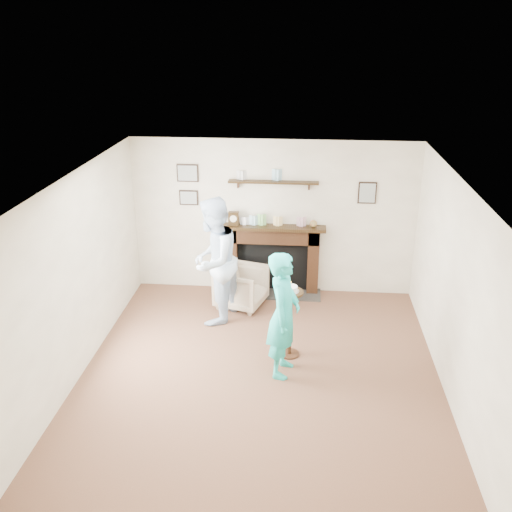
# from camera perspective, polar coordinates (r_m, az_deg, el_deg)

# --- Properties ---
(ground) EXTENTS (5.00, 5.00, 0.00)m
(ground) POSITION_cam_1_polar(r_m,az_deg,el_deg) (7.40, 0.42, -11.58)
(ground) COLOR brown
(ground) RESTS_ON ground
(room_shell) EXTENTS (4.54, 5.02, 2.52)m
(room_shell) POSITION_cam_1_polar(r_m,az_deg,el_deg) (7.28, 0.88, 2.18)
(room_shell) COLOR beige
(room_shell) RESTS_ON ground
(armchair) EXTENTS (0.87, 0.86, 0.64)m
(armchair) POSITION_cam_1_polar(r_m,az_deg,el_deg) (9.02, -1.43, -4.93)
(armchair) COLOR tan
(armchair) RESTS_ON ground
(man) EXTENTS (0.91, 1.06, 1.88)m
(man) POSITION_cam_1_polar(r_m,az_deg,el_deg) (8.64, -4.10, -6.29)
(man) COLOR silver
(man) RESTS_ON ground
(woman) EXTENTS (0.48, 0.65, 1.63)m
(woman) POSITION_cam_1_polar(r_m,az_deg,el_deg) (7.43, 2.65, -11.43)
(woman) COLOR #20A1B7
(woman) RESTS_ON ground
(pedestal_table) EXTENTS (0.34, 0.34, 1.08)m
(pedestal_table) POSITION_cam_1_polar(r_m,az_deg,el_deg) (7.45, 3.42, -5.46)
(pedestal_table) COLOR black
(pedestal_table) RESTS_ON ground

